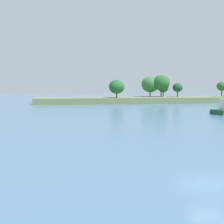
# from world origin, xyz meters

# --- Properties ---
(ground_plane) EXTENTS (400.00, 400.00, 0.00)m
(ground_plane) POSITION_xyz_m (0.00, 0.00, 0.00)
(ground_plane) COLOR #476B8E
(treeline_island) EXTENTS (81.98, 15.41, 10.74)m
(treeline_island) POSITION_xyz_m (20.59, 93.81, 2.54)
(treeline_island) COLOR #66754C
(treeline_island) RESTS_ON ground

